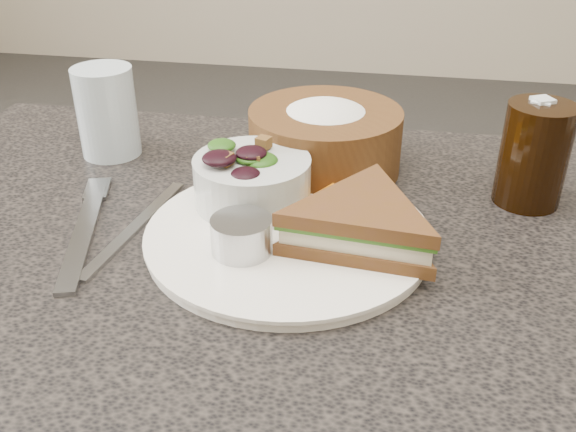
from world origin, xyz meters
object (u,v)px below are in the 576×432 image
(bread_basket, at_px, (325,130))
(cola_glass, at_px, (535,150))
(sandwich, at_px, (361,224))
(salad_bowl, at_px, (252,173))
(water_glass, at_px, (107,112))
(dinner_plate, at_px, (288,236))
(dressing_ramekin, at_px, (242,236))

(bread_basket, bearing_deg, cola_glass, -9.91)
(sandwich, relative_size, salad_bowl, 1.40)
(sandwich, xyz_separation_m, water_glass, (-0.35, 0.19, 0.02))
(salad_bowl, distance_m, cola_glass, 0.31)
(dinner_plate, distance_m, dressing_ramekin, 0.06)
(bread_basket, height_order, cola_glass, cola_glass)
(dressing_ramekin, bearing_deg, sandwich, 16.59)
(dinner_plate, xyz_separation_m, water_glass, (-0.27, 0.17, 0.05))
(dinner_plate, relative_size, cola_glass, 2.26)
(water_glass, bearing_deg, sandwich, -28.46)
(sandwich, xyz_separation_m, dressing_ramekin, (-0.11, -0.03, -0.01))
(sandwich, distance_m, salad_bowl, 0.14)
(dressing_ramekin, distance_m, bread_basket, 0.23)
(dinner_plate, relative_size, sandwich, 1.63)
(sandwich, xyz_separation_m, cola_glass, (0.18, 0.15, 0.03))
(dressing_ramekin, bearing_deg, water_glass, 136.55)
(dinner_plate, distance_m, sandwich, 0.08)
(salad_bowl, height_order, bread_basket, bread_basket)
(salad_bowl, relative_size, dressing_ramekin, 2.13)
(salad_bowl, xyz_separation_m, cola_glass, (0.30, 0.08, 0.01))
(dressing_ramekin, bearing_deg, dinner_plate, 51.10)
(dressing_ramekin, xyz_separation_m, cola_glass, (0.29, 0.18, 0.03))
(water_glass, bearing_deg, bread_basket, 0.44)
(sandwich, bearing_deg, cola_glass, 45.00)
(dinner_plate, xyz_separation_m, dressing_ramekin, (-0.04, -0.05, 0.02))
(sandwich, height_order, dressing_ramekin, sandwich)
(cola_glass, height_order, water_glass, cola_glass)
(dinner_plate, height_order, sandwich, sandwich)
(sandwich, height_order, cola_glass, cola_glass)
(bread_basket, bearing_deg, sandwich, -72.15)
(sandwich, distance_m, bread_basket, 0.20)
(salad_bowl, height_order, cola_glass, cola_glass)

